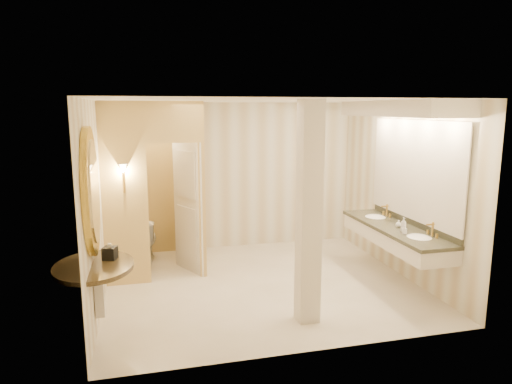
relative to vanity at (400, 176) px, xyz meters
The scene contains 16 objects.
floor 2.59m from the vanity, 168.57° to the left, with size 4.50×4.50×0.00m, color white.
ceiling 2.29m from the vanity, 168.57° to the left, with size 4.50×4.50×0.00m, color white.
wall_back 3.12m from the vanity, 129.51° to the left, with size 4.50×0.02×2.70m, color beige.
wall_front 2.56m from the vanity, 141.05° to the right, with size 4.50×0.02×2.70m, color beige.
wall_left 4.26m from the vanity, behind, with size 0.02×4.00×2.70m, color beige.
wall_right 0.56m from the vanity, 55.90° to the left, with size 0.02×4.00×2.70m, color beige.
toilet_closet 3.40m from the vanity, 156.21° to the left, with size 1.50×1.55×2.70m.
wall_sconce 3.99m from the vanity, 168.00° to the left, with size 0.14×0.14×0.42m.
vanity is the anchor object (origin of this frame).
console_shelf 4.26m from the vanity, behind, with size 1.09×1.09×2.00m.
pillar 1.95m from the vanity, 153.21° to the right, with size 0.26×0.26×2.70m, color beige.
tissue_box 4.13m from the vanity, behind, with size 0.15×0.15×0.15m, color black.
toilet 4.30m from the vanity, 153.33° to the left, with size 0.44×0.76×0.78m, color white.
soap_bottle_a 0.82m from the vanity, 108.31° to the right, with size 0.05×0.05×0.12m, color beige.
soap_bottle_b 0.70m from the vanity, 106.38° to the right, with size 0.08×0.08×0.10m, color silver.
soap_bottle_c 0.72m from the vanity, 105.78° to the right, with size 0.08×0.08×0.20m, color #C6B28C.
Camera 1 is at (-1.63, -6.27, 2.59)m, focal length 32.00 mm.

